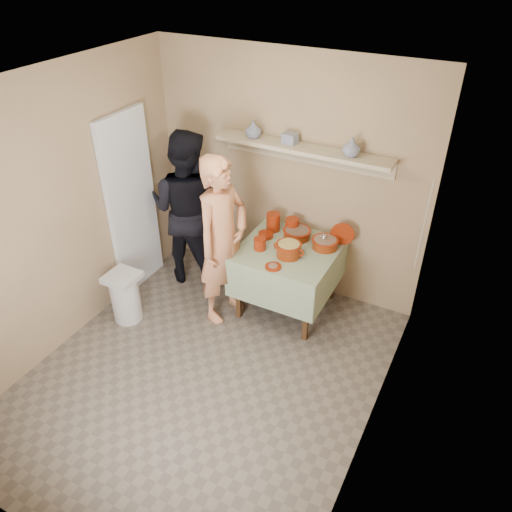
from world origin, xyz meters
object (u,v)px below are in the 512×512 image
Objects in this scene: cazuela_rice at (289,249)px; serving_table at (288,258)px; person_cook at (223,241)px; trash_bin at (125,296)px; person_helper at (188,209)px.

serving_table is at bearing 112.86° from cazuela_rice.
serving_table is 2.95× the size of cazuela_rice.
cazuela_rice is at bearing -56.89° from person_cook.
cazuela_rice is at bearing 29.12° from trash_bin.
trash_bin is at bearing 133.74° from person_cook.
trash_bin is at bearing -146.25° from serving_table.
person_cook and person_helper have the same top height.
person_cook is 0.66m from cazuela_rice.
person_cook reaches higher than cazuela_rice.
cazuela_rice reaches higher than serving_table.
person_cook is 1.85× the size of serving_table.
person_cook is 5.44× the size of cazuela_rice.
person_cook is 1.20m from trash_bin.
trash_bin is at bearing -150.88° from cazuela_rice.
person_cook is at bearing 142.05° from person_helper.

